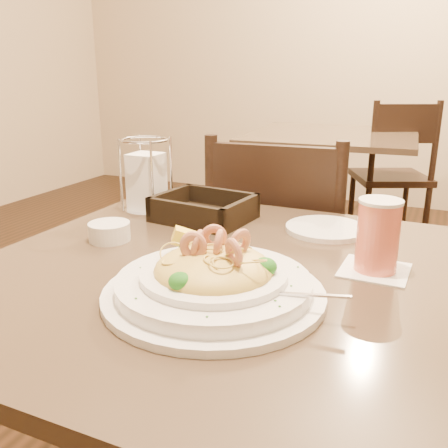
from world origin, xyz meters
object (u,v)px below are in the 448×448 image
at_px(background_table, 330,175).
at_px(bread_basket, 204,211).
at_px(main_table, 220,380).
at_px(side_plate, 326,229).
at_px(drink_glass, 378,236).
at_px(dining_chair_near, 280,270).
at_px(pasta_bowl, 214,279).
at_px(napkin_caddy, 147,180).
at_px(butter_ramekin, 109,232).
at_px(dining_chair_far, 393,172).

relative_size(background_table, bread_basket, 4.12).
relative_size(main_table, side_plate, 4.97).
xyz_separation_m(main_table, drink_glass, (0.26, 0.11, 0.31)).
xyz_separation_m(dining_chair_near, side_plate, (0.21, -0.33, 0.26)).
distance_m(pasta_bowl, napkin_caddy, 0.54).
bearing_deg(pasta_bowl, butter_ramekin, 153.74).
distance_m(dining_chair_far, butter_ramekin, 2.39).
relative_size(main_table, drink_glass, 6.72).
distance_m(main_table, dining_chair_far, 2.40).
relative_size(pasta_bowl, drink_glass, 2.96).
xyz_separation_m(dining_chair_near, drink_glass, (0.34, -0.52, 0.33)).
xyz_separation_m(dining_chair_near, dining_chair_far, (0.14, 1.77, 0.00)).
distance_m(dining_chair_near, side_plate, 0.47).
bearing_deg(dining_chair_near, dining_chair_far, -100.06).
bearing_deg(side_plate, napkin_caddy, -176.94).
bearing_deg(main_table, bread_basket, 121.90).
relative_size(dining_chair_near, bread_basket, 3.98).
height_order(drink_glass, side_plate, drink_glass).
xyz_separation_m(dining_chair_far, drink_glass, (0.20, -2.29, 0.33)).
relative_size(main_table, background_table, 0.94).
bearing_deg(napkin_caddy, background_table, 87.34).
distance_m(background_table, butter_ramekin, 2.00).
xyz_separation_m(pasta_bowl, drink_glass, (0.22, 0.22, 0.03)).
bearing_deg(napkin_caddy, drink_glass, -15.78).
relative_size(main_table, dining_chair_near, 0.97).
bearing_deg(napkin_caddy, dining_chair_near, 55.19).
distance_m(main_table, side_plate, 0.41).
xyz_separation_m(main_table, dining_chair_far, (0.06, 2.40, -0.02)).
distance_m(dining_chair_near, pasta_bowl, 0.81).
xyz_separation_m(bread_basket, napkin_caddy, (-0.17, 0.01, 0.06)).
height_order(dining_chair_near, drink_glass, dining_chair_near).
xyz_separation_m(side_plate, butter_ramekin, (-0.41, -0.25, 0.01)).
bearing_deg(main_table, butter_ramekin, 170.83).
relative_size(pasta_bowl, side_plate, 2.19).
relative_size(bread_basket, butter_ramekin, 2.64).
bearing_deg(side_plate, bread_basket, -173.40).
relative_size(bread_basket, napkin_caddy, 1.25).
bearing_deg(pasta_bowl, background_table, 97.73).
distance_m(bread_basket, napkin_caddy, 0.18).
bearing_deg(side_plate, main_table, -113.10).
height_order(dining_chair_far, butter_ramekin, dining_chair_far).
xyz_separation_m(background_table, side_plate, (0.38, -1.73, 0.25)).
bearing_deg(bread_basket, dining_chair_far, 83.97).
distance_m(drink_glass, side_plate, 0.24).
relative_size(dining_chair_near, napkin_caddy, 4.96).
relative_size(background_table, napkin_caddy, 5.13).
xyz_separation_m(dining_chair_near, napkin_caddy, (-0.25, -0.36, 0.34)).
bearing_deg(dining_chair_far, main_table, 63.56).
distance_m(drink_glass, napkin_caddy, 0.62).
relative_size(side_plate, butter_ramekin, 2.05).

